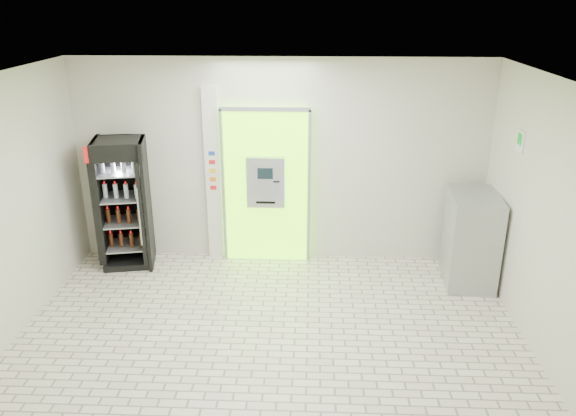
{
  "coord_description": "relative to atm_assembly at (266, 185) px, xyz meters",
  "views": [
    {
      "loc": [
        0.46,
        -5.36,
        3.79
      ],
      "look_at": [
        0.17,
        1.2,
        1.28
      ],
      "focal_mm": 35.0,
      "sensor_mm": 36.0,
      "label": 1
    }
  ],
  "objects": [
    {
      "name": "atm_assembly",
      "position": [
        0.0,
        0.0,
        0.0
      ],
      "size": [
        1.3,
        0.24,
        2.33
      ],
      "color": "#7BFF12",
      "rests_on": "ground"
    },
    {
      "name": "exit_sign",
      "position": [
        3.19,
        -1.01,
        0.95
      ],
      "size": [
        0.02,
        0.22,
        0.26
      ],
      "color": "white",
      "rests_on": "room_shell"
    },
    {
      "name": "room_shell",
      "position": [
        0.2,
        -2.41,
        0.67
      ],
      "size": [
        6.0,
        6.0,
        6.0
      ],
      "color": "beige",
      "rests_on": "ground"
    },
    {
      "name": "beverage_cooler",
      "position": [
        -2.05,
        -0.23,
        -0.26
      ],
      "size": [
        0.82,
        0.78,
        1.9
      ],
      "rotation": [
        0.0,
        0.0,
        0.19
      ],
      "color": "black",
      "rests_on": "ground"
    },
    {
      "name": "steel_cabinet",
      "position": [
        2.87,
        -0.6,
        -0.53
      ],
      "size": [
        0.72,
        1.01,
        1.28
      ],
      "rotation": [
        0.0,
        0.0,
        -0.08
      ],
      "color": "#989B9F",
      "rests_on": "ground"
    },
    {
      "name": "ground",
      "position": [
        0.2,
        -2.41,
        -1.17
      ],
      "size": [
        6.0,
        6.0,
        0.0
      ],
      "primitive_type": "plane",
      "color": "beige",
      "rests_on": "ground"
    },
    {
      "name": "pillar",
      "position": [
        -0.78,
        0.04,
        0.13
      ],
      "size": [
        0.22,
        0.11,
        2.6
      ],
      "color": "silver",
      "rests_on": "ground"
    }
  ]
}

